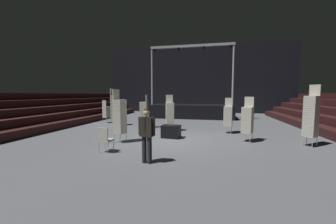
{
  "coord_description": "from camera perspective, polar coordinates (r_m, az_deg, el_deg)",
  "views": [
    {
      "loc": [
        1.7,
        -9.02,
        2.16
      ],
      "look_at": [
        -0.09,
        -0.77,
        1.4
      ],
      "focal_mm": 21.01,
      "sensor_mm": 36.0,
      "label": 1
    }
  ],
  "objects": [
    {
      "name": "chair_stack_front_right",
      "position": [
        11.39,
        17.04,
        -1.01
      ],
      "size": [
        0.52,
        0.52,
        1.96
      ],
      "rotation": [
        0.0,
        0.0,
        2.94
      ],
      "color": "#B2B5BA",
      "rests_on": "ground_plane"
    },
    {
      "name": "ground_plane",
      "position": [
        9.44,
        1.55,
        -8.39
      ],
      "size": [
        22.0,
        30.0,
        0.1
      ],
      "primitive_type": "cube",
      "color": "#515459"
    },
    {
      "name": "arena_end_wall",
      "position": [
        24.15,
        8.3,
        9.44
      ],
      "size": [
        22.0,
        0.3,
        8.0
      ],
      "primitive_type": "cube",
      "color": "black",
      "rests_on": "ground_plane"
    },
    {
      "name": "man_with_tie",
      "position": [
        6.17,
        -6.21,
        -5.85
      ],
      "size": [
        0.57,
        0.28,
        1.74
      ],
      "rotation": [
        0.0,
        0.0,
        3.02
      ],
      "color": "black",
      "rests_on": "ground_plane"
    },
    {
      "name": "chair_stack_mid_right",
      "position": [
        10.04,
        36.11,
        -0.88
      ],
      "size": [
        0.62,
        0.62,
        2.56
      ],
      "rotation": [
        0.0,
        0.0,
        2.32
      ],
      "color": "#B2B5BA",
      "rests_on": "ground_plane"
    },
    {
      "name": "chair_stack_rear_right",
      "position": [
        14.06,
        -15.31,
        1.36
      ],
      "size": [
        0.52,
        0.52,
        2.56
      ],
      "rotation": [
        0.0,
        0.0,
        4.93
      ],
      "color": "#B2B5BA",
      "rests_on": "ground_plane"
    },
    {
      "name": "loose_chair_near_man",
      "position": [
        7.72,
        -17.81,
        -7.26
      ],
      "size": [
        0.47,
        0.47,
        0.95
      ],
      "rotation": [
        0.0,
        0.0,
        6.21
      ],
      "color": "#B2B5BA",
      "rests_on": "ground_plane"
    },
    {
      "name": "bleacher_bank_left",
      "position": [
        14.79,
        -34.85,
        0.2
      ],
      "size": [
        3.75,
        24.0,
        2.25
      ],
      "rotation": [
        0.0,
        0.0,
        1.57
      ],
      "color": "black",
      "rests_on": "ground_plane"
    },
    {
      "name": "chair_stack_front_left",
      "position": [
        12.73,
        -7.05,
        0.18
      ],
      "size": [
        0.5,
        0.5,
        2.14
      ],
      "rotation": [
        0.0,
        0.0,
        1.73
      ],
      "color": "#B2B5BA",
      "rests_on": "ground_plane"
    },
    {
      "name": "chair_stack_rear_centre",
      "position": [
        15.63,
        -17.43,
        0.12
      ],
      "size": [
        0.56,
        0.56,
        1.71
      ],
      "rotation": [
        0.0,
        0.0,
        5.94
      ],
      "color": "#B2B5BA",
      "rests_on": "ground_plane"
    },
    {
      "name": "chair_stack_mid_left",
      "position": [
        9.64,
        22.06,
        -1.99
      ],
      "size": [
        0.58,
        0.58,
        2.05
      ],
      "rotation": [
        0.0,
        0.0,
        2.71
      ],
      "color": "#B2B5BA",
      "rests_on": "ground_plane"
    },
    {
      "name": "chair_stack_mid_centre",
      "position": [
        11.49,
        0.51,
        -0.31
      ],
      "size": [
        0.56,
        0.56,
        2.14
      ],
      "rotation": [
        0.0,
        0.0,
        3.48
      ],
      "color": "#B2B5BA",
      "rests_on": "ground_plane"
    },
    {
      "name": "equipment_road_case",
      "position": [
        9.84,
        0.9,
        -5.67
      ],
      "size": [
        0.96,
        0.69,
        0.63
      ],
      "primitive_type": "cube",
      "rotation": [
        0.0,
        0.0,
        -0.11
      ],
      "color": "black",
      "rests_on": "ground_plane"
    },
    {
      "name": "chair_stack_rear_left",
      "position": [
        9.08,
        -13.83,
        -1.11
      ],
      "size": [
        0.54,
        0.54,
        2.39
      ],
      "rotation": [
        0.0,
        0.0,
        4.46
      ],
      "color": "#B2B5BA",
      "rests_on": "ground_plane"
    },
    {
      "name": "stage_riser",
      "position": [
        18.41,
        6.92,
        0.54
      ],
      "size": [
        7.43,
        2.95,
        6.35
      ],
      "color": "black",
      "rests_on": "ground_plane"
    }
  ]
}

